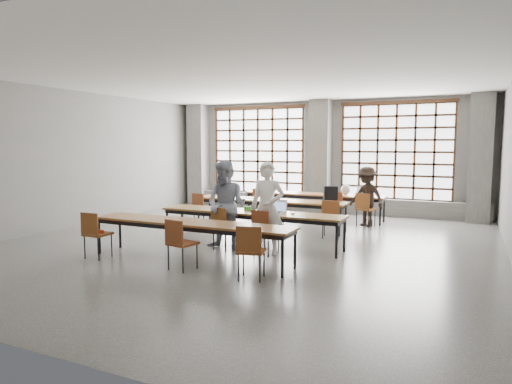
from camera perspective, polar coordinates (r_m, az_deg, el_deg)
floor at (r=9.82m, az=-1.17°, el=-6.52°), size 11.00×11.00×0.00m
ceiling at (r=9.69m, az=-1.22°, el=14.14°), size 11.00×11.00×0.00m
wall_back at (r=14.72m, az=8.38°, el=4.46°), size 10.00×0.00×10.00m
wall_front at (r=5.28m, az=-28.78°, el=1.14°), size 10.00×0.00×10.00m
wall_left at (r=12.64m, az=-22.01°, el=3.85°), size 0.00×11.00×11.00m
column_left at (r=16.36m, az=-7.23°, el=4.63°), size 0.60×0.55×3.50m
column_mid at (r=14.46m, az=8.06°, el=4.44°), size 0.60×0.55×3.50m
column_right at (r=13.82m, az=26.23°, el=3.81°), size 0.60×0.55×3.50m
window_left at (r=15.45m, az=0.26°, el=5.15°), size 3.32×0.12×3.00m
window_right at (r=14.16m, az=17.08°, el=4.81°), size 3.32×0.12×3.00m
sill_ledge at (r=14.65m, az=8.07°, el=-1.43°), size 9.80×0.35×0.50m
desk_row_a at (r=13.08m, az=7.22°, el=-0.47°), size 4.00×0.70×0.73m
desk_row_b at (r=11.61m, az=1.59°, el=-1.25°), size 4.00×0.70×0.73m
desk_row_c at (r=9.55m, az=-0.67°, el=-2.82°), size 4.00×0.70×0.73m
desk_row_d at (r=8.40m, az=-8.20°, el=-4.10°), size 4.00×0.70×0.73m
chair_back_left at (r=13.02m, az=0.54°, el=-1.03°), size 0.49×0.49×0.88m
chair_back_mid at (r=12.27m, az=9.90°, el=-1.55°), size 0.46×0.47×0.88m
chair_back_right at (r=12.10m, az=13.41°, el=-1.73°), size 0.53×0.53×0.88m
chair_mid_left at (r=11.83m, az=-6.85°, el=-1.78°), size 0.51×0.51×0.88m
chair_mid_centre at (r=10.90m, az=2.23°, el=-2.41°), size 0.46×0.47×0.88m
chair_mid_right at (r=10.44m, az=9.36°, el=-2.86°), size 0.49×0.49×0.88m
chair_front_left at (r=9.17m, az=-4.19°, el=-4.02°), size 0.51×0.51×0.88m
chair_front_right at (r=8.77m, az=0.98°, el=-4.47°), size 0.50×0.50×0.88m
chair_near_left at (r=9.00m, az=-19.53°, el=-4.54°), size 0.43×0.43×0.88m
chair_near_mid at (r=7.81m, az=-9.59°, el=-5.85°), size 0.49×0.49×0.88m
chair_near_right at (r=7.15m, az=-0.71°, el=-6.87°), size 0.51×0.51×0.88m
student_male at (r=8.82m, az=1.42°, el=-2.03°), size 0.72×0.54×1.79m
student_female at (r=9.21m, az=-3.71°, el=-1.68°), size 0.88×0.68×1.80m
student_back at (r=12.19m, az=13.67°, el=-0.55°), size 1.15×0.94×1.55m
laptop_front at (r=9.40m, az=2.67°, el=-2.18°), size 0.39×0.34×0.26m
laptop_back at (r=12.83m, az=13.15°, el=-0.14°), size 0.39×0.34×0.26m
mouse at (r=9.15m, az=4.64°, el=-2.70°), size 0.10×0.07×0.04m
green_box at (r=9.63m, az=-0.73°, el=-2.09°), size 0.27×0.17×0.09m
phone at (r=9.37m, az=0.05°, el=-2.54°), size 0.14×0.08×0.01m
paper_sheet_a at (r=11.90m, az=-0.96°, el=-0.75°), size 0.33×0.26×0.00m
paper_sheet_b at (r=11.68m, az=0.14°, el=-0.87°), size 0.34×0.28×0.00m
paper_sheet_c at (r=11.56m, az=2.04°, el=-0.95°), size 0.32×0.24×0.00m
backpack at (r=11.09m, az=9.29°, el=-0.28°), size 0.37×0.31×0.40m
plastic_bag at (r=12.86m, az=11.12°, el=0.28°), size 0.31×0.28×0.29m
red_pouch at (r=9.07m, az=-19.17°, el=-4.69°), size 0.21×0.12×0.06m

